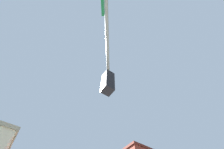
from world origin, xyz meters
name	(u,v)px	position (x,y,z in m)	size (l,w,h in m)	color
traffic_signal_near	(105,49)	(-6.38, -5.99, 3.69)	(1.96, 2.58, 5.26)	slate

